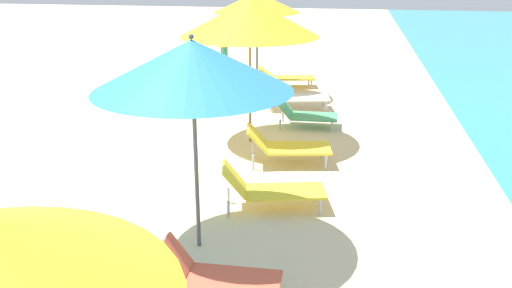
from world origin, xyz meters
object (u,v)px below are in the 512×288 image
object	(u,v)px
person_walking_near	(224,41)
beach_ball	(223,79)
lounger_farthest_inland	(295,96)
umbrella_fourth	(250,18)
umbrella_third	(192,66)
lounger_third_inland	(214,277)
lounger_fourth_inland	(286,145)
umbrella_farthest	(257,3)
lounger_third_shoreside	(270,188)
lounger_fourth_shoreside	(305,114)
lounger_farthest_shoreside	(285,76)

from	to	relation	value
person_walking_near	beach_ball	bearing A→B (deg)	-51.06
lounger_farthest_inland	beach_ball	bearing A→B (deg)	124.47
umbrella_fourth	beach_ball	xyz separation A→B (m)	(-1.57, 4.55, -2.14)
umbrella_third	lounger_third_inland	world-z (taller)	umbrella_third
lounger_fourth_inland	lounger_farthest_inland	size ratio (longest dim) A/B	0.92
lounger_fourth_inland	umbrella_fourth	bearing A→B (deg)	116.66
umbrella_third	lounger_fourth_inland	distance (m)	3.58
lounger_farthest_inland	beach_ball	xyz separation A→B (m)	(-2.18, 2.12, -0.12)
umbrella_third	beach_ball	bearing A→B (deg)	100.92
lounger_farthest_inland	person_walking_near	world-z (taller)	person_walking_near
beach_ball	umbrella_farthest	bearing A→B (deg)	-45.26
umbrella_third	person_walking_near	bearing A→B (deg)	101.04
lounger_fourth_inland	umbrella_farthest	xyz separation A→B (m)	(-1.26, 4.51, 1.99)
umbrella_third	umbrella_farthest	xyz separation A→B (m)	(-0.53, 7.45, 0.08)
lounger_third_shoreside	beach_ball	xyz separation A→B (m)	(-2.37, 7.43, -0.12)
umbrella_farthest	umbrella_third	bearing A→B (deg)	-85.95
lounger_third_shoreside	lounger_farthest_inland	xyz separation A→B (m)	(-0.19, 5.31, -0.01)
beach_ball	person_walking_near	bearing A→B (deg)	101.64
lounger_third_inland	lounger_farthest_inland	size ratio (longest dim) A/B	0.77
person_walking_near	beach_ball	xyz separation A→B (m)	(0.35, -1.71, -0.77)
person_walking_near	umbrella_third	bearing A→B (deg)	-51.66
umbrella_farthest	lounger_third_inland	bearing A→B (deg)	-83.38
lounger_fourth_shoreside	umbrella_farthest	xyz separation A→B (m)	(-1.40, 2.30, 2.05)
umbrella_third	umbrella_farthest	distance (m)	7.47
umbrella_farthest	lounger_farthest_shoreside	size ratio (longest dim) A/B	1.64
umbrella_third	lounger_fourth_shoreside	xyz separation A→B (m)	(0.88, 5.14, -1.96)
lounger_third_shoreside	lounger_farthest_shoreside	bearing A→B (deg)	82.71
lounger_third_inland	lounger_farthest_inland	world-z (taller)	lounger_third_inland
lounger_third_shoreside	lounger_fourth_inland	distance (m)	1.78
umbrella_third	lounger_third_shoreside	world-z (taller)	umbrella_third
lounger_fourth_inland	person_walking_near	xyz separation A→B (m)	(-2.74, 7.36, 0.63)
umbrella_fourth	lounger_third_inland	bearing A→B (deg)	-83.89
umbrella_third	lounger_farthest_shoreside	size ratio (longest dim) A/B	1.62
lounger_third_inland	beach_ball	size ratio (longest dim) A/B	3.21
lounger_farthest_shoreside	lounger_fourth_inland	bearing A→B (deg)	-95.04
lounger_farthest_inland	person_walking_near	bearing A→B (deg)	112.16
lounger_farthest_inland	umbrella_third	bearing A→B (deg)	-105.98
umbrella_fourth	beach_ball	size ratio (longest dim) A/B	6.97
lounger_fourth_shoreside	lounger_third_inland	bearing A→B (deg)	-94.59
umbrella_fourth	person_walking_near	size ratio (longest dim) A/B	1.70
lounger_farthest_shoreside	beach_ball	world-z (taller)	lounger_farthest_shoreside
lounger_fourth_shoreside	person_walking_near	size ratio (longest dim) A/B	0.78
umbrella_third	lounger_third_inland	size ratio (longest dim) A/B	2.07
lounger_third_inland	umbrella_fourth	bearing A→B (deg)	95.74
lounger_farthest_inland	lounger_farthest_shoreside	bearing A→B (deg)	90.94
lounger_third_shoreside	lounger_farthest_shoreside	size ratio (longest dim) A/B	0.95
umbrella_fourth	lounger_fourth_shoreside	distance (m)	2.52
lounger_third_inland	lounger_fourth_inland	world-z (taller)	lounger_fourth_inland
beach_ball	lounger_farthest_shoreside	bearing A→B (deg)	3.25
umbrella_third	lounger_third_inland	bearing A→B (deg)	-66.70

